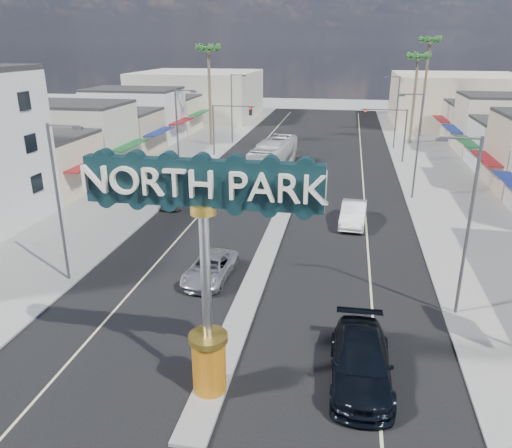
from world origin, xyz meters
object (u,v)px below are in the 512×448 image
at_px(streetlight_r_far, 396,109).
at_px(traffic_signal_left, 228,120).
at_px(streetlight_l_mid, 179,133).
at_px(car_parked_right, 353,214).
at_px(suv_left, 210,268).
at_px(palm_right_mid, 418,61).
at_px(car_parked_left, 177,197).
at_px(palm_left_far, 208,54).
at_px(traffic_signal_right, 389,125).
at_px(streetlight_l_near, 60,196).
at_px(palm_right_far, 429,46).
at_px(city_bus, 274,156).
at_px(streetlight_r_near, 466,220).
at_px(suv_right, 361,362).
at_px(streetlight_l_far, 233,105).
at_px(gateway_sign, 205,254).
at_px(streetlight_r_mid, 416,141).

bearing_deg(streetlight_r_far, traffic_signal_left, -157.80).
bearing_deg(streetlight_l_mid, car_parked_right, -25.19).
relative_size(streetlight_r_far, suv_left, 1.81).
height_order(palm_right_mid, car_parked_left, palm_right_mid).
height_order(traffic_signal_left, palm_left_far, palm_left_far).
xyz_separation_m(traffic_signal_right, car_parked_left, (-18.18, -19.42, -3.54)).
relative_size(streetlight_l_near, streetlight_r_far, 1.00).
bearing_deg(streetlight_l_mid, palm_left_far, 97.31).
bearing_deg(car_parked_right, streetlight_r_far, 84.18).
height_order(palm_right_far, city_bus, palm_right_far).
distance_m(traffic_signal_right, streetlight_r_near, 34.03).
relative_size(suv_right, car_parked_right, 1.17).
bearing_deg(streetlight_l_far, suv_right, -71.40).
bearing_deg(car_parked_left, suv_right, -53.59).
bearing_deg(gateway_sign, streetlight_r_near, 37.55).
distance_m(streetlight_r_far, palm_left_far, 24.38).
xyz_separation_m(streetlight_l_mid, streetlight_r_near, (20.87, -20.00, 0.00)).
xyz_separation_m(traffic_signal_right, streetlight_r_far, (1.25, 8.01, 0.79)).
distance_m(suv_left, city_bus, 26.06).
height_order(gateway_sign, car_parked_left, gateway_sign).
bearing_deg(suv_left, streetlight_r_far, 75.33).
distance_m(streetlight_l_mid, palm_right_far, 41.53).
bearing_deg(car_parked_right, streetlight_l_far, 122.05).
distance_m(palm_right_mid, car_parked_right, 35.68).
bearing_deg(gateway_sign, streetlight_r_mid, 69.58).
relative_size(streetlight_r_mid, suv_left, 1.81).
relative_size(palm_right_far, car_parked_right, 2.76).
distance_m(streetlight_r_mid, palm_right_far, 33.14).
bearing_deg(palm_right_far, suv_left, -109.28).
height_order(traffic_signal_right, streetlight_l_mid, streetlight_l_mid).
distance_m(gateway_sign, palm_left_far, 50.06).
relative_size(traffic_signal_right, palm_left_far, 0.46).
xyz_separation_m(gateway_sign, streetlight_r_mid, (10.43, 28.02, -0.86)).
xyz_separation_m(suv_right, city_bus, (-8.60, 33.84, 0.77)).
bearing_deg(palm_right_far, streetlight_r_mid, -98.12).
bearing_deg(streetlight_l_mid, streetlight_l_near, -90.00).
height_order(palm_left_far, palm_right_far, palm_right_far).
bearing_deg(palm_right_far, car_parked_left, -122.67).
bearing_deg(streetlight_r_mid, traffic_signal_left, 144.50).
height_order(streetlight_l_mid, palm_right_mid, palm_right_mid).
bearing_deg(palm_left_far, streetlight_l_mid, -82.69).
bearing_deg(palm_right_far, traffic_signal_left, -143.33).
bearing_deg(streetlight_r_mid, car_parked_left, -164.41).
xyz_separation_m(gateway_sign, streetlight_r_far, (10.43, 50.02, -0.86)).
distance_m(streetlight_r_far, suv_left, 42.67).
distance_m(streetlight_l_near, streetlight_r_mid, 28.90).
xyz_separation_m(streetlight_l_near, city_bus, (7.62, 27.66, -3.43)).
bearing_deg(streetlight_l_near, car_parked_left, 84.39).
distance_m(streetlight_r_far, car_parked_right, 30.20).
height_order(traffic_signal_left, traffic_signal_right, same).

